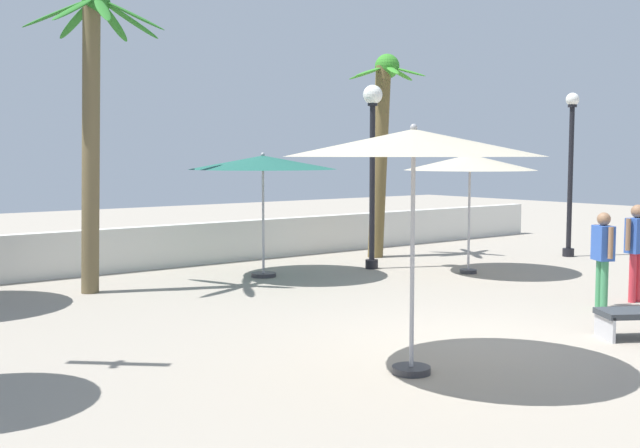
# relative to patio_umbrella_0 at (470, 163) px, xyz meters

# --- Properties ---
(ground_plane) EXTENTS (56.00, 56.00, 0.00)m
(ground_plane) POSITION_rel_patio_umbrella_0_xyz_m (-4.92, -4.39, -2.33)
(ground_plane) COLOR #9E9384
(boundary_wall) EXTENTS (25.20, 0.30, 0.94)m
(boundary_wall) POSITION_rel_patio_umbrella_0_xyz_m (-4.92, 4.72, -1.86)
(boundary_wall) COLOR silver
(boundary_wall) RESTS_ON ground_plane
(patio_umbrella_0) EXTENTS (2.76, 2.76, 2.57)m
(patio_umbrella_0) POSITION_rel_patio_umbrella_0_xyz_m (0.00, 0.00, 0.00)
(patio_umbrella_0) COLOR #333338
(patio_umbrella_0) RESTS_ON ground_plane
(patio_umbrella_3) EXTENTS (2.94, 2.94, 2.85)m
(patio_umbrella_3) POSITION_rel_patio_umbrella_0_xyz_m (-6.34, -4.73, 0.29)
(patio_umbrella_3) COLOR #333338
(patio_umbrella_3) RESTS_ON ground_plane
(patio_umbrella_4) EXTENTS (3.02, 3.02, 2.55)m
(patio_umbrella_4) POSITION_rel_patio_umbrella_0_xyz_m (-3.69, 2.27, -0.01)
(patio_umbrella_4) COLOR #333338
(patio_umbrella_4) RESTS_ON ground_plane
(palm_tree_0) EXTENTS (2.53, 2.53, 5.47)m
(palm_tree_0) POSITION_rel_patio_umbrella_0_xyz_m (-7.09, 2.64, 1.07)
(palm_tree_0) COLOR brown
(palm_tree_0) RESTS_ON ground_plane
(palm_tree_1) EXTENTS (1.99, 1.84, 4.95)m
(palm_tree_1) POSITION_rel_patio_umbrella_0_xyz_m (0.39, 3.16, 0.69)
(palm_tree_1) COLOR brown
(palm_tree_1) RESTS_ON ground_plane
(lamp_post_0) EXTENTS (0.42, 0.42, 4.01)m
(lamp_post_0) POSITION_rel_patio_umbrella_0_xyz_m (-1.16, 1.77, 0.36)
(lamp_post_0) COLOR black
(lamp_post_0) RESTS_ON ground_plane
(lamp_post_1) EXTENTS (0.32, 0.32, 4.01)m
(lamp_post_1) POSITION_rel_patio_umbrella_0_xyz_m (4.05, 0.33, -0.07)
(lamp_post_1) COLOR black
(lamp_post_1) RESTS_ON ground_plane
(guest_0) EXTENTS (0.56, 0.27, 1.67)m
(guest_0) POSITION_rel_patio_umbrella_0_xyz_m (-0.24, -3.93, -1.32)
(guest_0) COLOR #D8333F
(guest_0) RESTS_ON ground_plane
(guest_1) EXTENTS (0.39, 0.50, 1.58)m
(guest_1) POSITION_rel_patio_umbrella_0_xyz_m (-1.21, -3.91, -1.39)
(guest_1) COLOR #3F8C59
(guest_1) RESTS_ON ground_plane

